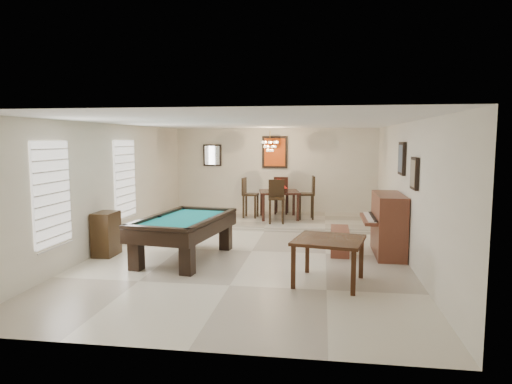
% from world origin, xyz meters
% --- Properties ---
extents(ground_plane, '(6.00, 9.00, 0.02)m').
position_xyz_m(ground_plane, '(0.00, 0.00, -0.01)').
color(ground_plane, beige).
extents(wall_back, '(6.00, 0.04, 2.60)m').
position_xyz_m(wall_back, '(0.00, 4.50, 1.30)').
color(wall_back, silver).
rests_on(wall_back, ground_plane).
extents(wall_front, '(6.00, 0.04, 2.60)m').
position_xyz_m(wall_front, '(0.00, -4.50, 1.30)').
color(wall_front, silver).
rests_on(wall_front, ground_plane).
extents(wall_left, '(0.04, 9.00, 2.60)m').
position_xyz_m(wall_left, '(-3.00, 0.00, 1.30)').
color(wall_left, silver).
rests_on(wall_left, ground_plane).
extents(wall_right, '(0.04, 9.00, 2.60)m').
position_xyz_m(wall_right, '(3.00, 0.00, 1.30)').
color(wall_right, silver).
rests_on(wall_right, ground_plane).
extents(ceiling, '(6.00, 9.00, 0.04)m').
position_xyz_m(ceiling, '(0.00, 0.00, 2.60)').
color(ceiling, white).
rests_on(ceiling, wall_back).
extents(dining_step, '(6.00, 2.50, 0.12)m').
position_xyz_m(dining_step, '(0.00, 3.25, 0.06)').
color(dining_step, beige).
rests_on(dining_step, ground_plane).
extents(window_left_front, '(0.06, 1.00, 1.70)m').
position_xyz_m(window_left_front, '(-2.97, -2.20, 1.40)').
color(window_left_front, white).
rests_on(window_left_front, wall_left).
extents(window_left_rear, '(0.06, 1.00, 1.70)m').
position_xyz_m(window_left_rear, '(-2.97, 0.60, 1.40)').
color(window_left_rear, white).
rests_on(window_left_rear, wall_left).
extents(pool_table, '(1.60, 2.50, 0.78)m').
position_xyz_m(pool_table, '(-1.17, -0.79, 0.39)').
color(pool_table, black).
rests_on(pool_table, ground_plane).
extents(square_table, '(1.23, 1.23, 0.72)m').
position_xyz_m(square_table, '(1.53, -1.89, 0.36)').
color(square_table, black).
rests_on(square_table, ground_plane).
extents(upright_piano, '(0.81, 1.45, 1.21)m').
position_xyz_m(upright_piano, '(2.57, 0.11, 0.61)').
color(upright_piano, brown).
rests_on(upright_piano, ground_plane).
extents(piano_bench, '(0.37, 0.92, 0.51)m').
position_xyz_m(piano_bench, '(1.77, 0.08, 0.25)').
color(piano_bench, brown).
rests_on(piano_bench, ground_plane).
extents(apothecary_chest, '(0.38, 0.57, 0.86)m').
position_xyz_m(apothecary_chest, '(-2.78, -0.76, 0.43)').
color(apothecary_chest, black).
rests_on(apothecary_chest, ground_plane).
extents(dining_table, '(1.23, 1.23, 0.87)m').
position_xyz_m(dining_table, '(0.25, 3.31, 0.56)').
color(dining_table, black).
rests_on(dining_table, dining_step).
extents(flower_vase, '(0.14, 0.14, 0.22)m').
position_xyz_m(flower_vase, '(0.25, 3.31, 1.10)').
color(flower_vase, '#B2120F').
rests_on(flower_vase, dining_table).
extents(dining_chair_south, '(0.46, 0.46, 1.12)m').
position_xyz_m(dining_chair_south, '(0.25, 2.55, 0.68)').
color(dining_chair_south, black).
rests_on(dining_chair_south, dining_step).
extents(dining_chair_north, '(0.41, 0.41, 1.09)m').
position_xyz_m(dining_chair_north, '(0.24, 4.08, 0.67)').
color(dining_chair_north, black).
rests_on(dining_chair_north, dining_step).
extents(dining_chair_west, '(0.44, 0.44, 1.11)m').
position_xyz_m(dining_chair_west, '(-0.55, 3.33, 0.67)').
color(dining_chair_west, black).
rests_on(dining_chair_west, dining_step).
extents(dining_chair_east, '(0.48, 0.48, 1.17)m').
position_xyz_m(dining_chair_east, '(0.98, 3.33, 0.70)').
color(dining_chair_east, black).
rests_on(dining_chair_east, dining_step).
extents(chandelier, '(0.44, 0.44, 0.60)m').
position_xyz_m(chandelier, '(0.00, 3.20, 2.20)').
color(chandelier, '#FFE5B2').
rests_on(chandelier, ceiling).
extents(back_painting, '(0.75, 0.06, 0.95)m').
position_xyz_m(back_painting, '(0.00, 4.46, 1.90)').
color(back_painting, '#D84C14').
rests_on(back_painting, wall_back).
extents(back_mirror, '(0.55, 0.06, 0.65)m').
position_xyz_m(back_mirror, '(-1.90, 4.46, 1.80)').
color(back_mirror, white).
rests_on(back_mirror, wall_back).
extents(right_picture_upper, '(0.06, 0.55, 0.65)m').
position_xyz_m(right_picture_upper, '(2.96, 0.30, 1.90)').
color(right_picture_upper, slate).
rests_on(right_picture_upper, wall_right).
extents(right_picture_lower, '(0.06, 0.45, 0.55)m').
position_xyz_m(right_picture_lower, '(2.96, -1.00, 1.70)').
color(right_picture_lower, gray).
rests_on(right_picture_lower, wall_right).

